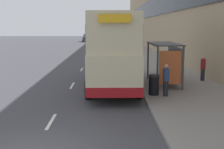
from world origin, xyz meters
TOP-DOWN VIEW (x-y plane):
  - pavement at (6.50, 38.50)m, footprint 5.00×93.00m
  - terrace_facade at (10.49, 38.50)m, footprint 3.10×93.00m
  - lane_mark_0 at (0.00, 3.46)m, footprint 0.12×2.00m
  - lane_mark_1 at (0.00, 10.78)m, footprint 0.12×2.00m
  - lane_mark_2 at (0.00, 18.09)m, footprint 0.12×2.00m
  - lane_mark_3 at (0.00, 25.40)m, footprint 0.12×2.00m
  - lane_mark_4 at (0.00, 32.71)m, footprint 0.12×2.00m
  - lane_mark_5 at (0.00, 40.02)m, footprint 0.12×2.00m
  - bus_shelter at (5.77, 10.28)m, footprint 1.60×4.20m
  - double_decker_bus_near at (2.47, 10.43)m, footprint 2.85×10.32m
  - car_0 at (3.09, 36.48)m, footprint 2.08×4.03m
  - car_1 at (1.95, 70.58)m, footprint 1.98×4.03m
  - car_2 at (-2.51, 65.62)m, footprint 2.08×4.25m
  - pedestrian_at_shelter at (5.10, 7.22)m, footprint 0.32×0.32m
  - pedestrian_1 at (8.33, 11.67)m, footprint 0.32×0.32m
  - litter_bin at (4.55, 7.52)m, footprint 0.55×0.55m

SIDE VIEW (x-z plane):
  - lane_mark_0 at x=0.00m, z-range 0.00..0.01m
  - lane_mark_1 at x=0.00m, z-range 0.00..0.01m
  - lane_mark_2 at x=0.00m, z-range 0.00..0.01m
  - lane_mark_3 at x=0.00m, z-range 0.00..0.01m
  - lane_mark_4 at x=0.00m, z-range 0.00..0.01m
  - lane_mark_5 at x=0.00m, z-range 0.00..0.01m
  - pavement at x=6.50m, z-range 0.00..0.14m
  - litter_bin at x=4.55m, z-range 0.14..1.19m
  - car_0 at x=3.09m, z-range -0.01..1.76m
  - car_1 at x=1.95m, z-range -0.02..1.78m
  - car_2 at x=-2.51m, z-range -0.01..1.79m
  - pedestrian_1 at x=8.33m, z-range 0.16..1.77m
  - pedestrian_at_shelter at x=5.10m, z-range 0.16..1.77m
  - bus_shelter at x=5.77m, z-range 0.64..3.12m
  - double_decker_bus_near at x=2.47m, z-range 0.13..4.43m
  - terrace_facade at x=10.49m, z-range 0.00..14.19m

